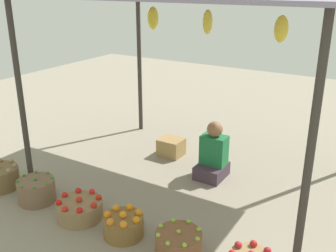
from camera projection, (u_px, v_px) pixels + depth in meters
ground_plane at (191, 179)px, 5.29m from camera, size 14.00×14.00×0.00m
market_stall_structure at (196, 6)px, 4.53m from camera, size 3.65×2.76×2.38m
vendor_person at (213, 156)px, 5.28m from camera, size 0.36×0.44×0.78m
basket_green_chilies at (37, 190)px, 4.73m from camera, size 0.44×0.44×0.31m
basket_red_tomatoes at (80, 209)px, 4.41m from camera, size 0.51×0.51×0.26m
basket_oranges at (124, 225)px, 4.09m from camera, size 0.42×0.42×0.28m
basket_limes at (179, 244)px, 3.79m from camera, size 0.45×0.45×0.29m
wooden_crate_near_vendor at (171, 147)px, 5.98m from camera, size 0.35×0.31×0.26m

